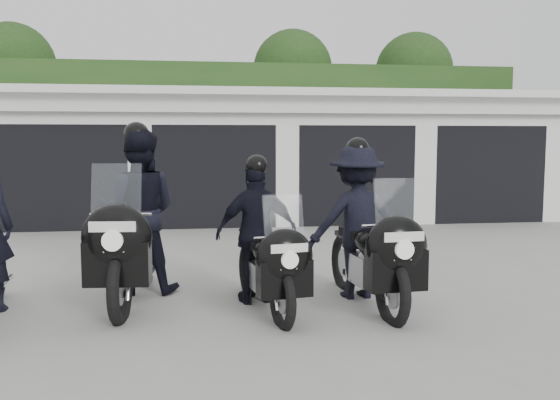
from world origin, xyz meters
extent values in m
plane|color=gray|center=(0.00, 0.00, 0.00)|extent=(80.00, 80.00, 0.00)
cube|color=white|center=(0.00, 8.50, 1.40)|extent=(16.00, 6.00, 2.80)
cube|color=white|center=(0.00, 8.30, 2.88)|extent=(16.40, 6.80, 0.16)
cube|color=white|center=(0.00, 5.25, 2.65)|extent=(16.40, 0.12, 0.40)
cube|color=black|center=(0.00, 5.48, 0.12)|extent=(16.00, 0.06, 0.24)
cube|color=black|center=(-3.10, 6.70, 1.10)|extent=(2.60, 2.60, 2.20)
cube|color=white|center=(-3.10, 5.65, 2.50)|extent=(2.60, 0.50, 0.60)
cube|color=white|center=(-1.55, 5.65, 1.40)|extent=(0.50, 0.50, 2.80)
cube|color=black|center=(0.00, 6.70, 1.10)|extent=(2.60, 2.60, 2.20)
cube|color=white|center=(0.00, 5.65, 2.50)|extent=(2.60, 0.50, 0.60)
cube|color=white|center=(1.55, 5.65, 1.40)|extent=(0.50, 0.50, 2.80)
cube|color=black|center=(3.10, 6.70, 1.10)|extent=(2.60, 2.60, 2.20)
cube|color=white|center=(3.10, 5.65, 2.50)|extent=(2.60, 0.50, 0.60)
cube|color=white|center=(4.65, 5.65, 1.40)|extent=(0.50, 0.50, 2.80)
cube|color=black|center=(6.20, 6.70, 1.10)|extent=(2.60, 2.60, 2.20)
cube|color=white|center=(6.20, 5.65, 2.50)|extent=(2.60, 0.50, 0.60)
cube|color=white|center=(7.75, 5.65, 1.40)|extent=(0.50, 0.50, 2.80)
cube|color=#1C3B15|center=(0.00, 12.50, 2.15)|extent=(20.00, 2.00, 4.30)
sphere|color=#1C3B15|center=(-6.50, 14.00, 4.40)|extent=(2.80, 2.80, 2.80)
cylinder|color=black|center=(-6.50, 14.00, 1.65)|extent=(0.24, 0.24, 3.30)
sphere|color=#1C3B15|center=(3.00, 14.00, 4.40)|extent=(2.80, 2.80, 2.80)
cylinder|color=black|center=(3.00, 14.00, 1.65)|extent=(0.24, 0.24, 3.30)
sphere|color=#1C3B15|center=(7.50, 14.00, 4.40)|extent=(2.80, 2.80, 2.80)
cylinder|color=black|center=(7.50, 14.00, 1.65)|extent=(0.24, 0.24, 3.30)
torus|color=black|center=(-1.15, -0.99, 0.35)|extent=(0.19, 0.84, 0.83)
torus|color=black|center=(-1.03, 0.65, 0.35)|extent=(0.19, 0.84, 0.83)
cube|color=#B2B2B7|center=(-1.09, -0.15, 0.43)|extent=(0.34, 0.65, 0.37)
cube|color=black|center=(-1.09, -0.17, 0.25)|extent=(0.20, 1.49, 0.07)
ellipsoid|color=black|center=(-1.11, -0.34, 0.82)|extent=(0.42, 0.68, 0.33)
cube|color=black|center=(-1.07, 0.15, 0.85)|extent=(0.34, 0.65, 0.11)
ellipsoid|color=black|center=(-1.16, -1.08, 0.89)|extent=(0.74, 0.43, 0.69)
cube|color=black|center=(-1.16, -1.08, 0.63)|extent=(0.68, 0.30, 0.46)
cube|color=#B2BFC6|center=(-1.16, -1.05, 1.35)|extent=(0.51, 0.17, 0.58)
cylinder|color=silver|center=(-1.14, -0.85, 1.10)|extent=(0.64, 0.08, 0.03)
cube|color=silver|center=(-1.17, -1.28, 1.03)|extent=(0.46, 0.05, 0.10)
cube|color=silver|center=(-1.17, -1.24, 0.82)|extent=(0.21, 0.03, 0.11)
imported|color=black|center=(-1.07, 0.17, 1.00)|extent=(1.03, 0.83, 2.00)
sphere|color=black|center=(-1.07, 0.17, 1.94)|extent=(0.31, 0.31, 0.31)
torus|color=black|center=(0.49, -1.42, 0.29)|extent=(0.22, 0.69, 0.68)
torus|color=black|center=(0.26, -0.09, 0.29)|extent=(0.22, 0.69, 0.68)
cube|color=#B2B2B7|center=(0.37, -0.74, 0.35)|extent=(0.33, 0.55, 0.30)
cube|color=black|center=(0.38, -0.75, 0.21)|extent=(0.28, 1.21, 0.06)
ellipsoid|color=black|center=(0.40, -0.89, 0.67)|extent=(0.39, 0.58, 0.27)
cube|color=black|center=(0.33, -0.50, 0.69)|extent=(0.33, 0.55, 0.09)
ellipsoid|color=black|center=(0.50, -1.49, 0.73)|extent=(0.63, 0.40, 0.56)
cube|color=black|center=(0.50, -1.49, 0.51)|extent=(0.57, 0.30, 0.37)
cube|color=#B2BFC6|center=(0.50, -1.46, 1.10)|extent=(0.42, 0.18, 0.48)
cylinder|color=silver|center=(0.47, -1.31, 0.90)|extent=(0.52, 0.12, 0.03)
cube|color=silver|center=(0.53, -1.65, 0.84)|extent=(0.37, 0.08, 0.08)
cube|color=silver|center=(0.53, -1.62, 0.67)|extent=(0.17, 0.04, 0.09)
imported|color=black|center=(0.33, -0.48, 0.82)|extent=(1.04, 0.70, 1.64)
sphere|color=black|center=(0.33, -0.48, 1.59)|extent=(0.25, 0.25, 0.25)
torus|color=black|center=(1.63, -1.44, 0.32)|extent=(0.19, 0.77, 0.76)
torus|color=black|center=(1.49, 0.05, 0.32)|extent=(0.19, 0.77, 0.76)
cube|color=#B2B2B7|center=(1.56, -0.68, 0.40)|extent=(0.32, 0.60, 0.33)
cube|color=black|center=(1.56, -0.70, 0.23)|extent=(0.21, 1.35, 0.06)
ellipsoid|color=black|center=(1.57, -0.85, 0.75)|extent=(0.39, 0.63, 0.30)
cube|color=black|center=(1.53, -0.41, 0.77)|extent=(0.32, 0.60, 0.10)
ellipsoid|color=black|center=(1.64, -1.53, 0.81)|extent=(0.68, 0.40, 0.62)
cube|color=black|center=(1.64, -1.53, 0.57)|extent=(0.62, 0.29, 0.42)
cube|color=#B2BFC6|center=(1.63, -1.50, 1.23)|extent=(0.47, 0.16, 0.53)
cylinder|color=silver|center=(1.62, -1.32, 1.00)|extent=(0.58, 0.08, 0.03)
cube|color=silver|center=(1.65, -1.70, 0.94)|extent=(0.42, 0.06, 0.09)
cube|color=silver|center=(1.65, -1.67, 0.75)|extent=(0.19, 0.03, 0.10)
imported|color=black|center=(1.53, -0.39, 0.91)|extent=(1.23, 0.72, 1.82)
sphere|color=black|center=(1.53, -0.39, 1.77)|extent=(0.28, 0.28, 0.28)
camera|label=1|loc=(-0.31, -7.19, 1.87)|focal=38.00mm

